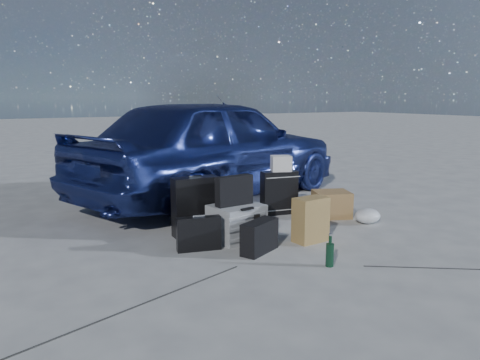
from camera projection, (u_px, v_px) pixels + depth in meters
name	position (u px, v px, depth m)	size (l,w,h in m)	color
ground	(286.00, 246.00, 4.33)	(60.00, 60.00, 0.00)	#B4B4AF
car	(215.00, 148.00, 6.29)	(1.64, 4.07, 1.39)	navy
pelican_case	(236.00, 222.00, 4.52)	(0.47, 0.38, 0.34)	#9A9C9F
laptop_bag	(234.00, 191.00, 4.47)	(0.38, 0.09, 0.28)	black
briefcase	(199.00, 234.00, 4.20)	(0.40, 0.09, 0.31)	black
suitcase_left	(195.00, 206.00, 4.64)	(0.45, 0.16, 0.59)	black
suitcase_right	(279.00, 193.00, 5.51)	(0.43, 0.15, 0.51)	black
white_carton	(281.00, 163.00, 5.45)	(0.23, 0.18, 0.18)	silver
duffel_bag	(206.00, 206.00, 5.14)	(0.73, 0.31, 0.36)	black
flat_box_white	(204.00, 187.00, 5.09)	(0.41, 0.30, 0.07)	silver
flat_box_black	(203.00, 181.00, 5.09)	(0.27, 0.19, 0.06)	black
kraft_bag	(311.00, 220.00, 4.45)	(0.32, 0.19, 0.43)	olive
cardboard_box	(332.00, 204.00, 5.39)	(0.40, 0.35, 0.30)	#8E623E
plastic_bag	(368.00, 216.00, 5.12)	(0.30, 0.25, 0.16)	silver
messenger_bag	(260.00, 237.00, 4.15)	(0.41, 0.15, 0.29)	black
green_bottle	(330.00, 251.00, 3.80)	(0.07, 0.07, 0.26)	black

